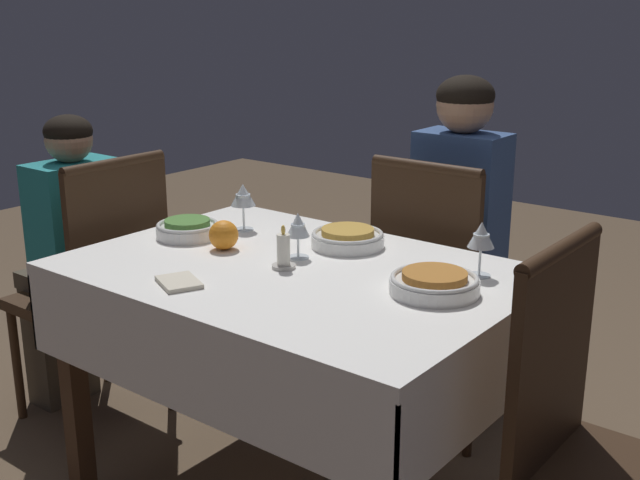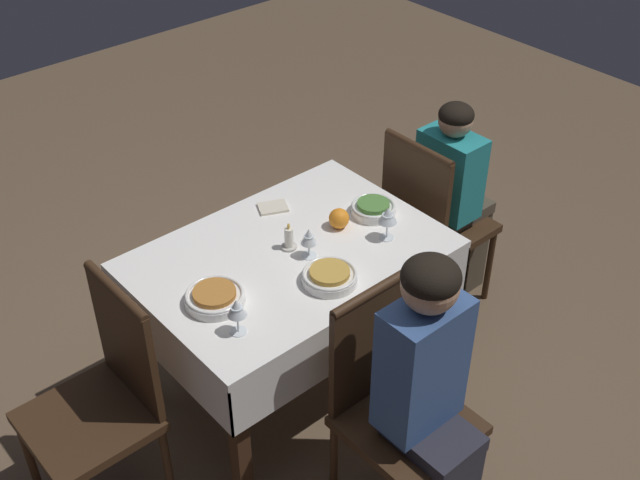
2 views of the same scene
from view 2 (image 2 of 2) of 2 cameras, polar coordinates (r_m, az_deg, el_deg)
name	(u,v)px [view 2 (image 2 of 2)]	position (r m, az deg, el deg)	size (l,w,h in m)	color
ground_plane	(293,383)	(3.76, -1.92, -10.16)	(8.00, 8.00, 0.00)	brown
dining_table	(290,273)	(3.31, -2.15, -2.34)	(1.23, 0.87, 0.76)	white
chair_north	(394,397)	(2.99, 5.29, -11.02)	(0.43, 0.44, 0.98)	#382314
chair_west	(430,217)	(3.88, 7.83, 1.61)	(0.44, 0.43, 0.98)	#382314
chair_east	(104,395)	(3.09, -15.14, -10.56)	(0.44, 0.43, 0.98)	#382314
person_adult_denim	(430,390)	(2.80, 7.85, -10.54)	(0.30, 0.34, 1.23)	#282833
person_child_teal	(455,192)	(3.95, 9.59, 3.36)	(0.33, 0.30, 1.10)	#4C4233
bowl_north	(330,276)	(3.08, 0.73, -2.56)	(0.22, 0.22, 0.06)	white
wine_glass_north	(309,237)	(3.17, -0.80, 0.19)	(0.07, 0.07, 0.13)	white
bowl_west	(373,208)	(3.46, 3.81, 2.27)	(0.19, 0.19, 0.06)	white
wine_glass_west	(388,216)	(3.27, 4.84, 1.70)	(0.08, 0.08, 0.15)	white
bowl_east	(215,297)	(3.01, -7.50, -4.04)	(0.23, 0.23, 0.06)	white
wine_glass_east	(237,309)	(2.83, -5.94, -4.90)	(0.07, 0.07, 0.15)	white
candle_centerpiece	(289,240)	(3.25, -2.23, 0.03)	(0.07, 0.07, 0.12)	beige
orange_fruit	(338,218)	(3.36, 1.32, 1.57)	(0.09, 0.09, 0.09)	orange
napkin_red_folded	(273,207)	(3.50, -3.36, 2.33)	(0.15, 0.14, 0.01)	beige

